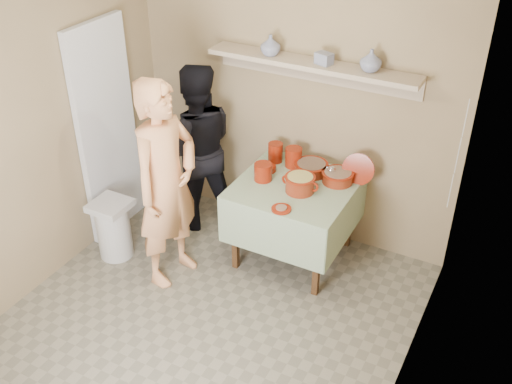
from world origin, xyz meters
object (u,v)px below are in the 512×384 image
Objects in this scene: person_helper at (196,148)px; trash_bin at (114,229)px; person_cook at (167,185)px; serving_table at (295,196)px; cazuela_rice at (300,182)px.

trash_bin is at bearing 24.97° from person_helper.
serving_table is at bearing -42.47° from person_cook.
cazuela_rice reaches higher than trash_bin.
serving_table is at bearing 131.51° from cazuela_rice.
person_helper is at bearing 171.40° from cazuela_rice.
person_helper is 1.14m from cazuela_rice.
person_cook is 0.86m from trash_bin.
person_cook is 1.11m from serving_table.
serving_table reaches higher than trash_bin.
person_helper is 1.06m from serving_table.
serving_table is at bearing 135.55° from person_helper.
serving_table is (0.82, 0.69, -0.26)m from person_cook.
trash_bin is at bearing -156.90° from cazuela_rice.
person_cook is 1.85× the size of serving_table.
trash_bin is at bearing -153.04° from serving_table.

